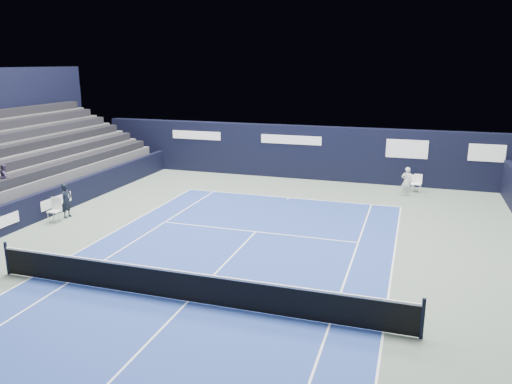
{
  "coord_description": "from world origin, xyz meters",
  "views": [
    {
      "loc": [
        5.87,
        -11.86,
        6.71
      ],
      "look_at": [
        -0.43,
        7.78,
        1.3
      ],
      "focal_mm": 35.0,
      "sensor_mm": 36.0,
      "label": 1
    }
  ],
  "objects_px": {
    "folding_chair_back_b": "(410,182)",
    "line_judge_chair": "(55,208)",
    "tennis_player": "(407,181)",
    "folding_chair_back_a": "(418,182)",
    "tennis_net": "(187,286)"
  },
  "relations": [
    {
      "from": "folding_chair_back_a",
      "to": "folding_chair_back_b",
      "type": "relative_size",
      "value": 1.05
    },
    {
      "from": "folding_chair_back_a",
      "to": "tennis_player",
      "type": "xyz_separation_m",
      "value": [
        -0.54,
        -1.0,
        0.22
      ]
    },
    {
      "from": "folding_chair_back_a",
      "to": "tennis_player",
      "type": "bearing_deg",
      "value": -106.11
    },
    {
      "from": "folding_chair_back_a",
      "to": "tennis_player",
      "type": "relative_size",
      "value": 0.63
    },
    {
      "from": "tennis_player",
      "to": "folding_chair_back_b",
      "type": "bearing_deg",
      "value": 80.6
    },
    {
      "from": "folding_chair_back_b",
      "to": "line_judge_chair",
      "type": "height_order",
      "value": "line_judge_chair"
    },
    {
      "from": "folding_chair_back_b",
      "to": "tennis_player",
      "type": "bearing_deg",
      "value": -94.18
    },
    {
      "from": "folding_chair_back_b",
      "to": "line_judge_chair",
      "type": "distance_m",
      "value": 17.6
    },
    {
      "from": "folding_chair_back_b",
      "to": "line_judge_chair",
      "type": "relative_size",
      "value": 0.85
    },
    {
      "from": "folding_chair_back_a",
      "to": "tennis_player",
      "type": "height_order",
      "value": "tennis_player"
    },
    {
      "from": "line_judge_chair",
      "to": "tennis_net",
      "type": "bearing_deg",
      "value": -36.61
    },
    {
      "from": "folding_chair_back_b",
      "to": "tennis_player",
      "type": "relative_size",
      "value": 0.6
    },
    {
      "from": "tennis_net",
      "to": "tennis_player",
      "type": "distance_m",
      "value": 15.25
    },
    {
      "from": "tennis_net",
      "to": "tennis_player",
      "type": "height_order",
      "value": "tennis_player"
    },
    {
      "from": "folding_chair_back_b",
      "to": "tennis_net",
      "type": "bearing_deg",
      "value": -105.75
    }
  ]
}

